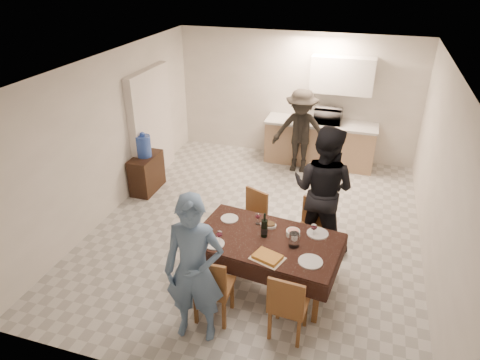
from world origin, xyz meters
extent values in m
cube|color=beige|center=(0.00, 0.00, 0.00)|extent=(5.00, 6.00, 0.02)
cube|color=white|center=(0.00, 0.00, 2.60)|extent=(5.00, 6.00, 0.02)
cube|color=beige|center=(0.00, 3.00, 1.30)|extent=(5.00, 0.02, 2.60)
cube|color=beige|center=(0.00, -3.00, 1.30)|extent=(5.00, 0.02, 2.60)
cube|color=beige|center=(-2.50, 0.00, 1.30)|extent=(0.02, 6.00, 2.60)
cube|color=beige|center=(2.50, 0.00, 1.30)|extent=(0.02, 6.00, 2.60)
cube|color=silver|center=(-2.42, 1.20, 1.05)|extent=(0.15, 1.40, 2.10)
cube|color=tan|center=(0.60, 2.68, 0.43)|extent=(2.20, 0.60, 0.86)
cube|color=beige|center=(0.60, 2.68, 0.89)|extent=(2.24, 0.64, 0.05)
cube|color=white|center=(0.90, 2.82, 1.85)|extent=(1.20, 0.34, 0.70)
cube|color=black|center=(0.45, -1.26, 0.70)|extent=(1.95, 1.28, 0.04)
cube|color=brown|center=(0.45, -1.26, 0.34)|extent=(0.07, 0.07, 0.68)
cube|color=brown|center=(0.00, -2.01, 0.46)|extent=(0.44, 0.44, 0.05)
cube|color=brown|center=(0.00, -2.20, 0.71)|extent=(0.43, 0.06, 0.46)
cube|color=brown|center=(0.90, -2.01, 0.44)|extent=(0.44, 0.44, 0.05)
cube|color=brown|center=(0.90, -2.20, 0.69)|extent=(0.41, 0.07, 0.44)
cube|color=brown|center=(0.00, -0.51, 0.42)|extent=(0.52, 0.52, 0.05)
cube|color=brown|center=(0.00, -0.69, 0.66)|extent=(0.38, 0.19, 0.42)
cube|color=brown|center=(0.90, -0.51, 0.42)|extent=(0.47, 0.47, 0.05)
cube|color=brown|center=(0.90, -0.69, 0.66)|extent=(0.39, 0.13, 0.42)
cube|color=black|center=(-2.28, 0.59, 0.34)|extent=(0.37, 0.74, 0.69)
cylinder|color=blue|center=(-2.28, 0.59, 0.88)|extent=(0.26, 0.26, 0.39)
cylinder|color=white|center=(0.80, -1.31, 0.81)|extent=(0.12, 0.12, 0.19)
cube|color=#C9873B|center=(0.55, -1.64, 0.74)|extent=(0.44, 0.39, 0.05)
cylinder|color=silver|center=(0.75, -1.08, 0.75)|extent=(0.18, 0.18, 0.07)
cylinder|color=silver|center=(0.40, -0.98, 0.73)|extent=(0.20, 0.20, 0.03)
cylinder|color=silver|center=(-0.15, -1.56, 0.72)|extent=(0.25, 0.25, 0.01)
cylinder|color=silver|center=(1.05, -1.56, 0.72)|extent=(0.29, 0.29, 0.02)
cylinder|color=silver|center=(-0.15, -0.96, 0.72)|extent=(0.24, 0.24, 0.01)
cylinder|color=silver|center=(1.05, -0.96, 0.72)|extent=(0.28, 0.28, 0.02)
imported|color=white|center=(0.72, 2.68, 1.06)|extent=(0.53, 0.36, 0.29)
imported|color=slate|center=(-0.10, -2.31, 0.91)|extent=(0.72, 0.53, 1.82)
imported|color=black|center=(1.00, -0.21, 0.96)|extent=(1.10, 0.97, 1.92)
imported|color=black|center=(0.26, 2.23, 0.84)|extent=(1.09, 0.63, 1.68)
camera|label=1|loc=(1.42, -5.61, 3.92)|focal=32.00mm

